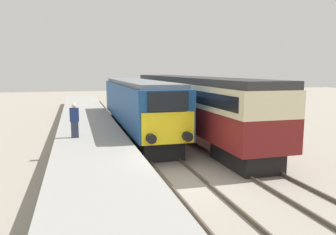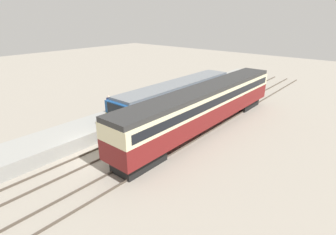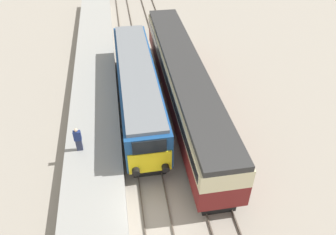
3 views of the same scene
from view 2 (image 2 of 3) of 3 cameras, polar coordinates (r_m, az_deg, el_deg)
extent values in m
plane|color=gray|center=(19.91, -15.97, -8.26)|extent=(120.00, 120.00, 0.00)
cube|color=gray|center=(26.58, -5.98, 1.34)|extent=(3.50, 50.00, 1.05)
cube|color=#4C4238|center=(23.10, -6.81, -3.08)|extent=(0.07, 60.00, 0.14)
cube|color=#4C4238|center=(22.16, -4.26, -4.08)|extent=(0.07, 60.00, 0.14)
cube|color=#4C4238|center=(20.96, -0.39, -5.58)|extent=(0.07, 60.00, 0.14)
cube|color=#4C4238|center=(20.16, 2.73, -6.77)|extent=(0.07, 60.00, 0.14)
cube|color=black|center=(22.37, -5.82, -2.67)|extent=(2.03, 4.00, 1.00)
cube|color=black|center=(29.69, 8.13, 3.34)|extent=(2.03, 4.00, 1.00)
cube|color=navy|center=(25.25, 2.19, 4.43)|extent=(2.70, 14.99, 2.45)
cube|color=yellow|center=(20.37, -11.07, -1.67)|extent=(2.48, 0.10, 1.47)
cube|color=black|center=(19.93, -11.31, 1.57)|extent=(1.89, 0.10, 0.88)
cube|color=slate|center=(24.90, 2.23, 7.40)|extent=(2.38, 14.39, 0.24)
cylinder|color=black|center=(21.03, -12.90, -2.22)|extent=(0.44, 0.35, 0.44)
cylinder|color=black|center=(19.79, -9.90, -3.51)|extent=(0.44, 0.35, 0.44)
cube|color=black|center=(18.03, -6.24, -9.05)|extent=(1.89, 3.60, 0.95)
cube|color=black|center=(30.47, 16.26, 3.11)|extent=(1.89, 3.60, 0.95)
cube|color=maroon|center=(23.26, 8.14, 1.32)|extent=(2.70, 20.58, 1.47)
cube|color=beige|center=(22.85, 8.31, 4.40)|extent=(2.71, 20.58, 1.15)
cube|color=black|center=(22.85, 8.31, 4.40)|extent=(2.75, 19.76, 0.63)
cube|color=#2D2D2D|center=(22.64, 8.41, 6.23)|extent=(2.48, 20.58, 0.36)
cube|color=#2D334C|center=(24.92, -12.58, 1.81)|extent=(0.36, 0.24, 0.81)
cube|color=navy|center=(24.69, -12.71, 3.43)|extent=(0.44, 0.26, 0.67)
sphere|color=beige|center=(24.56, -12.80, 4.41)|extent=(0.22, 0.22, 0.22)
camera|label=1|loc=(19.76, -54.52, -3.28)|focal=35.00mm
camera|label=3|loc=(17.05, -63.31, 30.71)|focal=35.00mm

